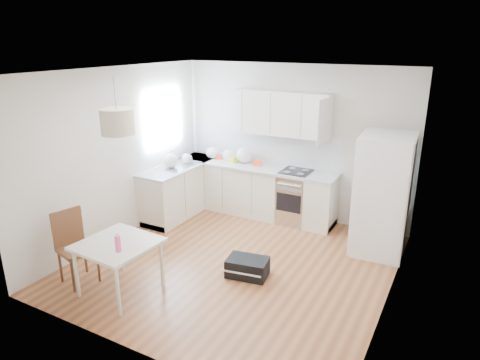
% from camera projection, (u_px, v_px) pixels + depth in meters
% --- Properties ---
extents(floor, '(4.20, 4.20, 0.00)m').
position_uv_depth(floor, '(235.00, 263.00, 6.19)').
color(floor, brown).
rests_on(floor, ground).
extents(ceiling, '(4.20, 4.20, 0.00)m').
position_uv_depth(ceiling, '(234.00, 71.00, 5.34)').
color(ceiling, white).
rests_on(ceiling, wall_back).
extents(wall_back, '(4.20, 0.00, 4.20)m').
position_uv_depth(wall_back, '(293.00, 142.00, 7.52)').
color(wall_back, beige).
rests_on(wall_back, floor).
extents(wall_left, '(0.00, 4.20, 4.20)m').
position_uv_depth(wall_left, '(118.00, 155.00, 6.72)').
color(wall_left, beige).
rests_on(wall_left, floor).
extents(wall_right, '(0.00, 4.20, 4.20)m').
position_uv_depth(wall_right, '(397.00, 201.00, 4.82)').
color(wall_right, beige).
rests_on(wall_right, floor).
extents(window_glassblock, '(0.02, 1.00, 1.00)m').
position_uv_depth(window_glassblock, '(163.00, 118.00, 7.54)').
color(window_glassblock, '#BFE0F9').
rests_on(window_glassblock, wall_left).
extents(cabinets_back, '(3.00, 0.60, 0.88)m').
position_uv_depth(cabinets_back, '(254.00, 191.00, 7.83)').
color(cabinets_back, silver).
rests_on(cabinets_back, floor).
extents(cabinets_left, '(0.60, 1.80, 0.88)m').
position_uv_depth(cabinets_left, '(181.00, 190.00, 7.87)').
color(cabinets_left, silver).
rests_on(cabinets_left, floor).
extents(counter_back, '(3.02, 0.64, 0.04)m').
position_uv_depth(counter_back, '(254.00, 167.00, 7.68)').
color(counter_back, '#B6B9BB').
rests_on(counter_back, cabinets_back).
extents(counter_left, '(0.64, 1.82, 0.04)m').
position_uv_depth(counter_left, '(180.00, 166.00, 7.72)').
color(counter_left, '#B6B9BB').
rests_on(counter_left, cabinets_left).
extents(backsplash_back, '(3.00, 0.01, 0.58)m').
position_uv_depth(backsplash_back, '(262.00, 146.00, 7.83)').
color(backsplash_back, white).
rests_on(backsplash_back, wall_back).
extents(backsplash_left, '(0.01, 1.80, 0.58)m').
position_uv_depth(backsplash_left, '(166.00, 147.00, 7.76)').
color(backsplash_left, white).
rests_on(backsplash_left, wall_left).
extents(upper_cabinets, '(1.70, 0.32, 0.75)m').
position_uv_depth(upper_cabinets, '(282.00, 113.00, 7.29)').
color(upper_cabinets, silver).
rests_on(upper_cabinets, wall_back).
extents(range_oven, '(0.50, 0.61, 0.88)m').
position_uv_depth(range_oven, '(295.00, 198.00, 7.47)').
color(range_oven, '#BBBDC0').
rests_on(range_oven, floor).
extents(sink, '(0.50, 0.80, 0.16)m').
position_uv_depth(sink, '(179.00, 166.00, 7.68)').
color(sink, '#BBBDC0').
rests_on(sink, counter_left).
extents(refrigerator, '(0.92, 0.95, 1.80)m').
position_uv_depth(refrigerator, '(384.00, 195.00, 6.30)').
color(refrigerator, white).
rests_on(refrigerator, floor).
extents(dining_table, '(0.94, 0.94, 0.69)m').
position_uv_depth(dining_table, '(118.00, 248.00, 5.30)').
color(dining_table, beige).
rests_on(dining_table, floor).
extents(dining_chair, '(0.50, 0.50, 0.98)m').
position_uv_depth(dining_chair, '(77.00, 249.00, 5.57)').
color(dining_chair, '#4C2616').
rests_on(dining_chair, floor).
extents(drink_bottle, '(0.07, 0.07, 0.24)m').
position_uv_depth(drink_bottle, '(118.00, 242.00, 5.03)').
color(drink_bottle, '#ED428B').
rests_on(drink_bottle, dining_table).
extents(gym_bag, '(0.60, 0.44, 0.25)m').
position_uv_depth(gym_bag, '(247.00, 267.00, 5.82)').
color(gym_bag, black).
rests_on(gym_bag, floor).
extents(pendant_lamp, '(0.43, 0.43, 0.30)m').
position_uv_depth(pendant_lamp, '(117.00, 122.00, 4.91)').
color(pendant_lamp, beige).
rests_on(pendant_lamp, ceiling).
extents(grocery_bag_a, '(0.24, 0.20, 0.22)m').
position_uv_depth(grocery_bag_a, '(212.00, 153.00, 8.10)').
color(grocery_bag_a, white).
rests_on(grocery_bag_a, counter_back).
extents(grocery_bag_b, '(0.25, 0.21, 0.22)m').
position_uv_depth(grocery_bag_b, '(229.00, 156.00, 7.90)').
color(grocery_bag_b, white).
rests_on(grocery_bag_b, counter_back).
extents(grocery_bag_c, '(0.31, 0.27, 0.28)m').
position_uv_depth(grocery_bag_c, '(244.00, 155.00, 7.81)').
color(grocery_bag_c, white).
rests_on(grocery_bag_c, counter_back).
extents(grocery_bag_d, '(0.20, 0.17, 0.18)m').
position_uv_depth(grocery_bag_d, '(187.00, 159.00, 7.78)').
color(grocery_bag_d, white).
rests_on(grocery_bag_d, counter_back).
extents(grocery_bag_e, '(0.28, 0.24, 0.25)m').
position_uv_depth(grocery_bag_e, '(171.00, 161.00, 7.51)').
color(grocery_bag_e, white).
rests_on(grocery_bag_e, counter_left).
extents(snack_orange, '(0.18, 0.15, 0.10)m').
position_uv_depth(snack_orange, '(258.00, 163.00, 7.66)').
color(snack_orange, '#FC4416').
rests_on(snack_orange, counter_back).
extents(snack_yellow, '(0.19, 0.14, 0.12)m').
position_uv_depth(snack_yellow, '(232.00, 159.00, 7.84)').
color(snack_yellow, yellow).
rests_on(snack_yellow, counter_back).
extents(snack_red, '(0.15, 0.10, 0.10)m').
position_uv_depth(snack_red, '(219.00, 156.00, 8.07)').
color(snack_red, red).
rests_on(snack_red, counter_back).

